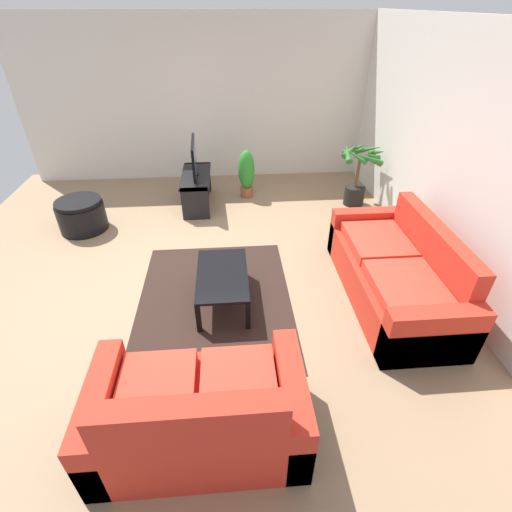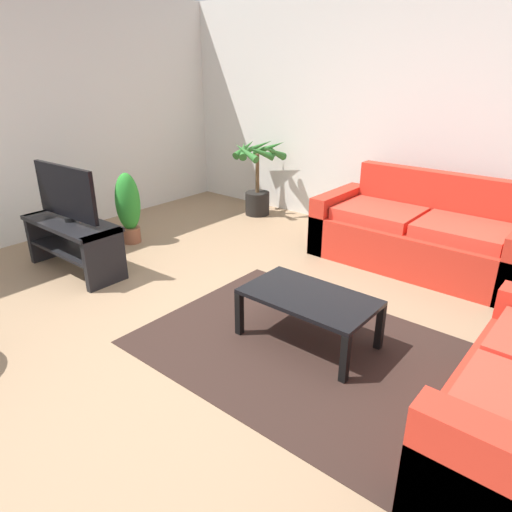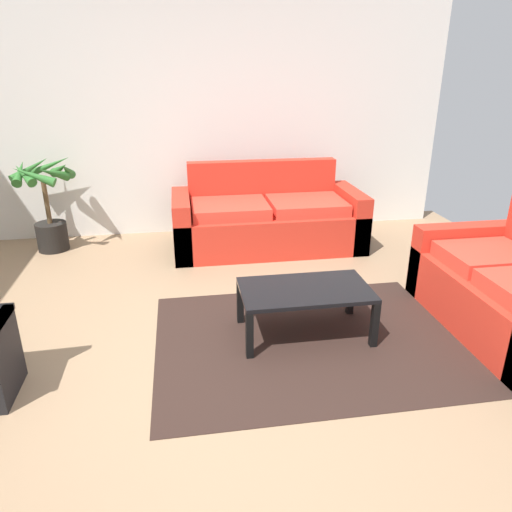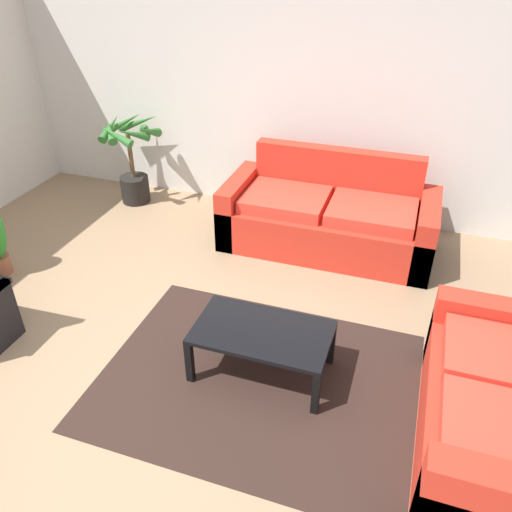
# 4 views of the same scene
# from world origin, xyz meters

# --- Properties ---
(ground_plane) EXTENTS (6.60, 6.60, 0.00)m
(ground_plane) POSITION_xyz_m (0.00, 0.00, 0.00)
(ground_plane) COLOR #937556
(wall_back) EXTENTS (6.00, 0.06, 2.70)m
(wall_back) POSITION_xyz_m (0.00, 3.00, 1.35)
(wall_back) COLOR silver
(wall_back) RESTS_ON ground
(couch_main) EXTENTS (2.04, 0.90, 0.90)m
(couch_main) POSITION_xyz_m (0.76, 2.28, 0.30)
(couch_main) COLOR red
(couch_main) RESTS_ON ground
(tv_stand) EXTENTS (1.10, 0.45, 0.51)m
(tv_stand) POSITION_xyz_m (-1.77, -0.02, 0.33)
(tv_stand) COLOR black
(tv_stand) RESTS_ON ground
(tv) EXTENTS (0.88, 0.10, 0.54)m
(tv) POSITION_xyz_m (-1.77, -0.01, 0.80)
(tv) COLOR black
(tv) RESTS_ON tv_stand
(coffee_table) EXTENTS (0.95, 0.55, 0.38)m
(coffee_table) POSITION_xyz_m (0.70, 0.38, 0.33)
(coffee_table) COLOR black
(coffee_table) RESTS_ON ground
(area_rug) EXTENTS (2.20, 1.70, 0.01)m
(area_rug) POSITION_xyz_m (0.70, 0.28, 0.00)
(area_rug) COLOR black
(area_rug) RESTS_ON ground
(potted_palm) EXTENTS (0.68, 0.65, 1.01)m
(potted_palm) POSITION_xyz_m (-1.57, 2.56, 0.52)
(potted_palm) COLOR black
(potted_palm) RESTS_ON ground
(potted_plant_small) EXTENTS (0.27, 0.27, 0.81)m
(potted_plant_small) POSITION_xyz_m (-2.01, 0.80, 0.42)
(potted_plant_small) COLOR brown
(potted_plant_small) RESTS_ON ground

